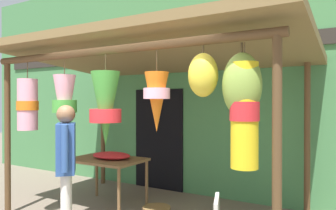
{
  "coord_description": "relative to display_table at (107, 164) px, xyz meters",
  "views": [
    {
      "loc": [
        2.43,
        -2.85,
        1.74
      ],
      "look_at": [
        0.03,
        1.28,
        1.7
      ],
      "focal_mm": 34.24,
      "sensor_mm": 36.0,
      "label": 1
    }
  ],
  "objects": [
    {
      "name": "flower_heap_on_table",
      "position": [
        0.09,
        0.03,
        0.14
      ],
      "size": [
        0.69,
        0.49,
        0.11
      ],
      "color": "red",
      "rests_on": "display_table"
    },
    {
      "name": "shopper_by_bananas",
      "position": [
        0.41,
        -1.24,
        0.3
      ],
      "size": [
        0.44,
        0.45,
        1.71
      ],
      "color": "silver",
      "rests_on": "ground_plane"
    },
    {
      "name": "display_table",
      "position": [
        0.0,
        0.0,
        0.0
      ],
      "size": [
        1.22,
        0.84,
        0.8
      ],
      "color": "brown",
      "rests_on": "ground_plane"
    },
    {
      "name": "shop_facade",
      "position": [
        1.14,
        1.5,
        1.5
      ],
      "size": [
        12.45,
        0.29,
        4.43
      ],
      "color": "#47844C",
      "rests_on": "ground_plane"
    },
    {
      "name": "market_stall_canopy",
      "position": [
        1.03,
        -0.25,
        1.53
      ],
      "size": [
        4.55,
        2.69,
        2.68
      ],
      "color": "brown",
      "rests_on": "ground_plane"
    }
  ]
}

